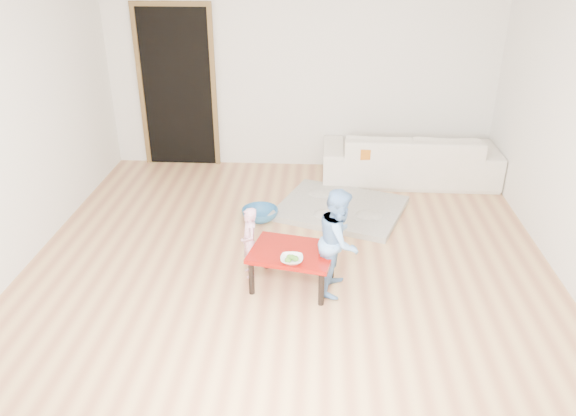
# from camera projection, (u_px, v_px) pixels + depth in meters

# --- Properties ---
(floor) EXTENTS (5.00, 5.00, 0.01)m
(floor) POSITION_uv_depth(u_px,v_px,m) (289.00, 259.00, 5.47)
(floor) COLOR #B1724B
(floor) RESTS_ON ground
(back_wall) EXTENTS (5.00, 0.02, 2.60)m
(back_wall) POSITION_uv_depth(u_px,v_px,m) (301.00, 69.00, 7.13)
(back_wall) COLOR white
(back_wall) RESTS_ON floor
(left_wall) EXTENTS (0.02, 5.00, 2.60)m
(left_wall) POSITION_uv_depth(u_px,v_px,m) (11.00, 126.00, 5.02)
(left_wall) COLOR white
(left_wall) RESTS_ON floor
(doorway) EXTENTS (1.02, 0.08, 2.11)m
(doorway) POSITION_uv_depth(u_px,v_px,m) (178.00, 89.00, 7.32)
(doorway) COLOR brown
(doorway) RESTS_ON back_wall
(sofa) EXTENTS (2.18, 0.87, 0.63)m
(sofa) POSITION_uv_depth(u_px,v_px,m) (409.00, 156.00, 7.09)
(sofa) COLOR white
(sofa) RESTS_ON floor
(cushion) EXTENTS (0.52, 0.48, 0.13)m
(cushion) POSITION_uv_depth(u_px,v_px,m) (377.00, 149.00, 6.86)
(cushion) COLOR orange
(cushion) RESTS_ON sofa
(red_table) EXTENTS (0.82, 0.68, 0.36)m
(red_table) POSITION_uv_depth(u_px,v_px,m) (292.00, 268.00, 4.98)
(red_table) COLOR maroon
(red_table) RESTS_ON floor
(bowl) EXTENTS (0.19, 0.19, 0.05)m
(bowl) POSITION_uv_depth(u_px,v_px,m) (292.00, 260.00, 4.72)
(bowl) COLOR white
(bowl) RESTS_ON red_table
(broccoli) EXTENTS (0.12, 0.12, 0.06)m
(broccoli) POSITION_uv_depth(u_px,v_px,m) (292.00, 259.00, 4.72)
(broccoli) COLOR #2D5919
(broccoli) RESTS_ON red_table
(child_pink) EXTENTS (0.24, 0.29, 0.68)m
(child_pink) POSITION_uv_depth(u_px,v_px,m) (250.00, 243.00, 5.07)
(child_pink) COLOR #D4618D
(child_pink) RESTS_ON floor
(child_blue) EXTENTS (0.45, 0.53, 0.96)m
(child_blue) POSITION_uv_depth(u_px,v_px,m) (339.00, 241.00, 4.81)
(child_blue) COLOR #6BA7F8
(child_blue) RESTS_ON floor
(basin) EXTENTS (0.40, 0.40, 0.12)m
(basin) POSITION_uv_depth(u_px,v_px,m) (260.00, 214.00, 6.19)
(basin) COLOR #286498
(basin) RESTS_ON floor
(blanket) EXTENTS (1.62, 1.49, 0.07)m
(blanket) POSITION_uv_depth(u_px,v_px,m) (341.00, 208.00, 6.39)
(blanket) COLOR #B8B1A2
(blanket) RESTS_ON floor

